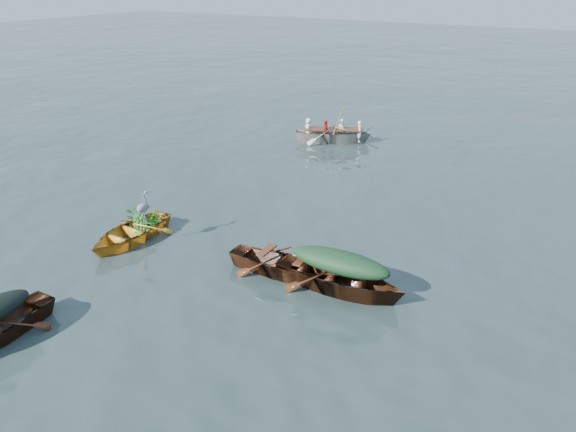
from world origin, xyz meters
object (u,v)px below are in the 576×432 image
(green_tarp_boat, at_px, (339,291))
(heron, at_px, (144,213))
(open_wooden_boat, at_px, (285,275))
(yellow_dinghy, at_px, (131,241))
(rowed_boat, at_px, (333,142))

(green_tarp_boat, bearing_deg, heron, 94.41)
(open_wooden_boat, bearing_deg, heron, 94.41)
(yellow_dinghy, relative_size, green_tarp_boat, 0.78)
(yellow_dinghy, xyz_separation_m, rowed_boat, (0.47, 11.49, 0.00))
(open_wooden_boat, bearing_deg, rowed_boat, 18.27)
(green_tarp_boat, relative_size, open_wooden_boat, 1.08)
(rowed_boat, height_order, heron, heron)
(heron, bearing_deg, green_tarp_boat, 3.79)
(green_tarp_boat, xyz_separation_m, heron, (-5.55, -0.52, 0.93))
(heron, bearing_deg, open_wooden_boat, 5.36)
(yellow_dinghy, xyz_separation_m, green_tarp_boat, (6.09, 0.59, 0.00))
(open_wooden_boat, relative_size, rowed_boat, 0.89)
(yellow_dinghy, distance_m, open_wooden_boat, 4.66)
(yellow_dinghy, xyz_separation_m, open_wooden_boat, (4.63, 0.56, 0.00))
(heron, bearing_deg, rowed_boat, 88.78)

